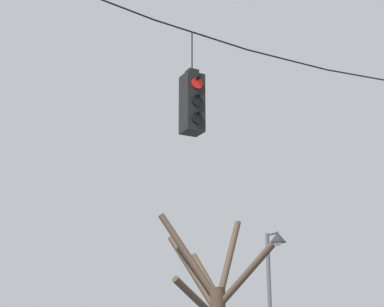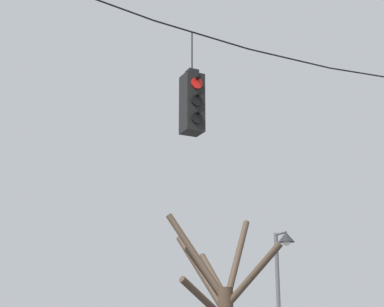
# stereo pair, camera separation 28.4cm
# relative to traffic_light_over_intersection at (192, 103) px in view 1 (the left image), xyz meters

# --- Properties ---
(span_wire) EXTENTS (13.36, 0.03, 0.76)m
(span_wire) POSITION_rel_traffic_light_over_intersection_xyz_m (2.12, 0.01, 1.53)
(span_wire) COLOR black
(traffic_light_over_intersection) EXTENTS (0.34, 0.46, 1.89)m
(traffic_light_over_intersection) POSITION_rel_traffic_light_over_intersection_xyz_m (0.00, 0.00, 0.00)
(traffic_light_over_intersection) COLOR black
(street_lamp) EXTENTS (0.48, 0.83, 4.94)m
(street_lamp) POSITION_rel_traffic_light_over_intersection_xyz_m (5.86, 5.96, -2.23)
(street_lamp) COLOR #515156
(street_lamp) RESTS_ON ground_plane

